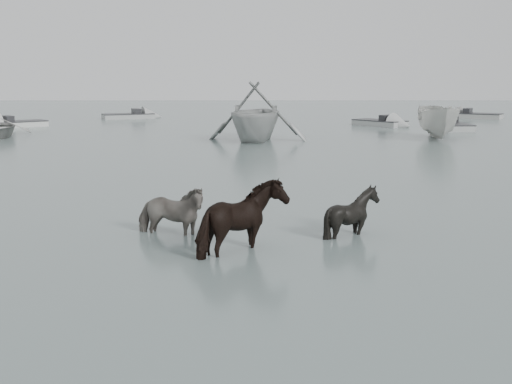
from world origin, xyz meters
TOP-DOWN VIEW (x-y plane):
  - ground at (0.00, 0.00)m, footprint 140.00×140.00m
  - pony_pinto at (-1.96, 0.36)m, footprint 1.74×1.11m
  - pony_dark at (-0.38, -0.99)m, footprint 1.85×2.00m
  - pony_black at (1.90, 0.40)m, footprint 1.35×1.23m
  - rowboat_trail at (-0.05, 19.79)m, footprint 6.04×6.71m
  - boat_small at (9.53, 20.88)m, footprint 2.41×5.21m
  - skiff_port at (12.01, 26.54)m, footprint 1.78×5.43m
  - skiff_outer at (-15.36, 28.42)m, footprint 4.80×4.26m
  - skiff_mid at (8.10, 29.22)m, footprint 4.35×4.69m
  - skiff_star at (16.92, 36.53)m, footprint 5.29×4.08m
  - skiff_far at (-9.73, 36.10)m, footprint 5.43×3.57m

SIDE VIEW (x-z plane):
  - ground at x=0.00m, z-range 0.00..0.00m
  - skiff_port at x=12.01m, z-range 0.00..0.75m
  - skiff_outer at x=-15.36m, z-range 0.00..0.75m
  - skiff_mid at x=8.10m, z-range 0.00..0.75m
  - skiff_star at x=16.92m, z-range 0.00..0.75m
  - skiff_far at x=-9.73m, z-range 0.00..0.75m
  - pony_black at x=1.90m, z-range 0.00..1.36m
  - pony_pinto at x=-1.96m, z-range 0.00..1.36m
  - pony_dark at x=-0.38m, z-range 0.00..1.64m
  - boat_small at x=9.53m, z-range 0.00..1.94m
  - rowboat_trail at x=-0.05m, z-range 0.00..3.13m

